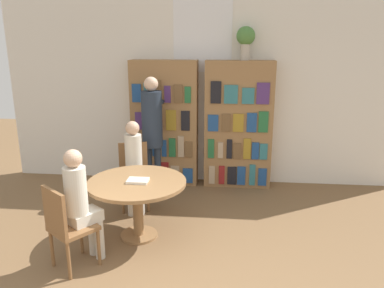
% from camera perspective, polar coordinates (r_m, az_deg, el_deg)
% --- Properties ---
extents(wall_back, '(6.40, 0.07, 3.00)m').
position_cam_1_polar(wall_back, '(6.05, 1.58, 8.16)').
color(wall_back, silver).
rests_on(wall_back, ground_plane).
extents(bookshelf_left, '(1.05, 0.34, 1.99)m').
position_cam_1_polar(bookshelf_left, '(6.01, -4.17, 3.11)').
color(bookshelf_left, olive).
rests_on(bookshelf_left, ground_plane).
extents(bookshelf_right, '(1.05, 0.34, 1.99)m').
position_cam_1_polar(bookshelf_right, '(5.93, 7.05, 2.86)').
color(bookshelf_right, olive).
rests_on(bookshelf_right, ground_plane).
extents(flower_vase, '(0.28, 0.28, 0.49)m').
position_cam_1_polar(flower_vase, '(5.80, 8.19, 15.60)').
color(flower_vase, '#B7AD9E').
rests_on(flower_vase, bookshelf_right).
extents(reading_table, '(1.15, 1.15, 0.71)m').
position_cam_1_polar(reading_table, '(4.43, -8.35, -7.08)').
color(reading_table, olive).
rests_on(reading_table, ground_plane).
extents(chair_near_camera, '(0.56, 0.56, 0.90)m').
position_cam_1_polar(chair_near_camera, '(4.02, -18.66, -11.50)').
color(chair_near_camera, brown).
rests_on(chair_near_camera, ground_plane).
extents(chair_left_side, '(0.50, 0.50, 0.90)m').
position_cam_1_polar(chair_left_side, '(5.31, -8.83, -4.18)').
color(chair_left_side, brown).
rests_on(chair_left_side, ground_plane).
extents(seated_reader_left, '(0.31, 0.38, 1.25)m').
position_cam_1_polar(seated_reader_left, '(5.08, -8.83, -2.77)').
color(seated_reader_left, beige).
rests_on(seated_reader_left, ground_plane).
extents(seated_reader_right, '(0.37, 0.39, 1.25)m').
position_cam_1_polar(seated_reader_right, '(4.02, -16.55, -8.28)').
color(seated_reader_right, beige).
rests_on(seated_reader_right, ground_plane).
extents(librarian_standing, '(0.30, 0.57, 1.78)m').
position_cam_1_polar(librarian_standing, '(5.53, -6.08, 3.06)').
color(librarian_standing, '#232D3D').
rests_on(librarian_standing, ground_plane).
extents(open_book_on_table, '(0.24, 0.18, 0.03)m').
position_cam_1_polar(open_book_on_table, '(4.35, -8.25, -5.55)').
color(open_book_on_table, silver).
rests_on(open_book_on_table, reading_table).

